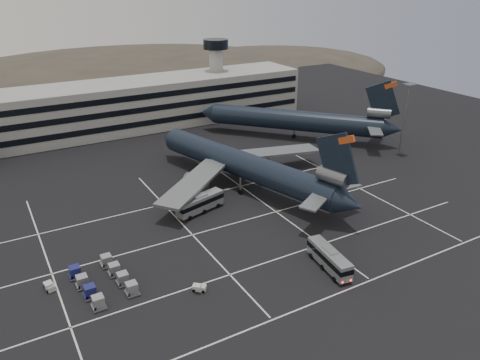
# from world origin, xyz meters

# --- Properties ---
(ground) EXTENTS (260.00, 260.00, 0.00)m
(ground) POSITION_xyz_m (0.00, 0.00, 0.00)
(ground) COLOR black
(ground) RESTS_ON ground
(lane_markings) EXTENTS (90.00, 55.62, 0.01)m
(lane_markings) POSITION_xyz_m (0.95, 0.72, 0.01)
(lane_markings) COLOR silver
(lane_markings) RESTS_ON ground
(terminal) EXTENTS (125.00, 26.00, 24.00)m
(terminal) POSITION_xyz_m (-2.95, 71.14, 6.93)
(terminal) COLOR gray
(terminal) RESTS_ON ground
(hills) EXTENTS (352.00, 180.00, 44.00)m
(hills) POSITION_xyz_m (17.99, 170.00, -12.07)
(hills) COLOR #38332B
(hills) RESTS_ON ground
(lightpole_right) EXTENTS (2.40, 2.40, 18.28)m
(lightpole_right) POSITION_xyz_m (58.00, 15.00, 11.82)
(lightpole_right) COLOR slate
(lightpole_right) RESTS_ON ground
(trijet_main) EXTENTS (45.73, 56.78, 18.08)m
(trijet_main) POSITION_xyz_m (12.62, 16.78, 5.25)
(trijet_main) COLOR black
(trijet_main) RESTS_ON ground
(trijet_far) EXTENTS (43.17, 46.08, 18.08)m
(trijet_far) POSITION_xyz_m (42.39, 38.53, 5.43)
(trijet_far) COLOR black
(trijet_far) RESTS_ON ground
(bus_near) EXTENTS (3.67, 10.27, 3.55)m
(bus_near) POSITION_xyz_m (8.48, -16.21, 1.94)
(bus_near) COLOR gray
(bus_near) RESTS_ON ground
(bus_far) EXTENTS (10.79, 5.19, 3.71)m
(bus_far) POSITION_xyz_m (-0.93, 11.34, 2.03)
(bus_far) COLOR gray
(bus_far) RESTS_ON ground
(tug_a) EXTENTS (1.63, 2.29, 1.35)m
(tug_a) POSITION_xyz_m (-30.91, -0.04, 0.60)
(tug_a) COLOR beige
(tug_a) RESTS_ON ground
(tug_b) EXTENTS (2.26, 2.17, 1.27)m
(tug_b) POSITION_xyz_m (-11.75, -11.30, 0.56)
(tug_b) COLOR beige
(tug_b) RESTS_ON ground
(uld_cluster) EXTENTS (8.50, 12.23, 1.88)m
(uld_cluster) POSITION_xyz_m (-23.79, -2.88, 0.92)
(uld_cluster) COLOR #2D2D30
(uld_cluster) RESTS_ON ground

